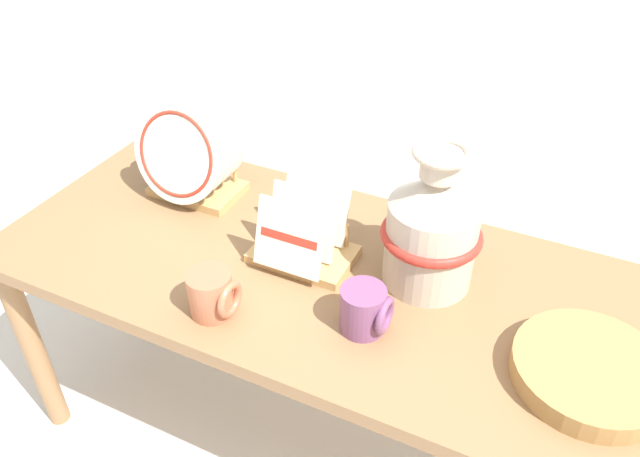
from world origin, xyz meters
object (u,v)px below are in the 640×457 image
Objects in this scene: ceramic_vase at (432,227)px; dish_rack_round_plates at (191,157)px; wicker_charger_stack at (590,372)px; mug_terracotta_glaze at (213,294)px; dish_rack_square_plates at (303,241)px; mug_plum_glaze at (365,310)px.

ceramic_vase reaches higher than dish_rack_round_plates.
mug_terracotta_glaze reaches higher than wicker_charger_stack.
dish_rack_round_plates is 1.18× the size of dish_rack_square_plates.
dish_rack_round_plates reaches higher than mug_terracotta_glaze.
wicker_charger_stack is 0.74m from mug_terracotta_glaze.
mug_plum_glaze is (0.59, -0.26, -0.06)m from dish_rack_round_plates.
wicker_charger_stack is 2.81× the size of mug_plum_glaze.
mug_plum_glaze reaches higher than wicker_charger_stack.
dish_rack_round_plates is 2.68× the size of mug_plum_glaze.
ceramic_vase is at bearing 71.83° from mug_plum_glaze.
dish_rack_round_plates is 0.65m from mug_plum_glaze.
ceramic_vase is 1.21× the size of dish_rack_round_plates.
dish_rack_square_plates is 2.27× the size of mug_plum_glaze.
ceramic_vase is 0.47m from mug_terracotta_glaze.
ceramic_vase is 0.23m from mug_plum_glaze.
wicker_charger_stack is at bearing 11.56° from mug_terracotta_glaze.
mug_plum_glaze is (-0.42, -0.06, 0.03)m from wicker_charger_stack.
dish_rack_square_plates is at bearing 171.93° from wicker_charger_stack.
wicker_charger_stack is (1.01, -0.21, -0.09)m from dish_rack_round_plates.
ceramic_vase is 0.30m from dish_rack_square_plates.
dish_rack_square_plates is at bearing -16.91° from dish_rack_round_plates.
mug_terracotta_glaze is (0.29, -0.35, -0.06)m from dish_rack_round_plates.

